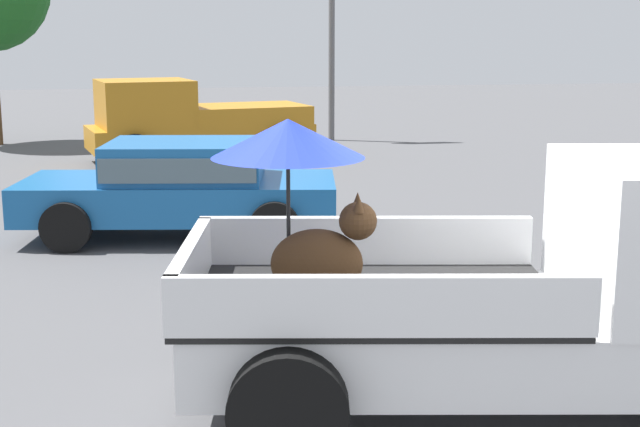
{
  "coord_description": "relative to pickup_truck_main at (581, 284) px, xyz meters",
  "views": [
    {
      "loc": [
        -2.63,
        -6.05,
        2.81
      ],
      "look_at": [
        -1.18,
        2.19,
        1.1
      ],
      "focal_mm": 50.05,
      "sensor_mm": 36.0,
      "label": 1
    }
  ],
  "objects": [
    {
      "name": "ground_plane",
      "position": [
        -0.41,
        0.07,
        -0.96
      ],
      "size": [
        80.0,
        80.0,
        0.0
      ],
      "primitive_type": "plane",
      "color": "#4C4C4F"
    },
    {
      "name": "pickup_truck_main",
      "position": [
        0.0,
        0.0,
        0.0
      ],
      "size": [
        5.29,
        2.94,
        2.2
      ],
      "rotation": [
        0.0,
        0.0,
        -0.17
      ],
      "color": "black",
      "rests_on": "ground"
    },
    {
      "name": "pickup_truck_red",
      "position": [
        -2.44,
        13.74,
        -0.08
      ],
      "size": [
        5.07,
        2.92,
        1.8
      ],
      "rotation": [
        0.0,
        0.0,
        3.35
      ],
      "color": "black",
      "rests_on": "ground"
    },
    {
      "name": "parked_sedan_near",
      "position": [
        -2.81,
        6.33,
        -0.22
      ],
      "size": [
        4.52,
        2.49,
        1.33
      ],
      "rotation": [
        0.0,
        0.0,
        2.98
      ],
      "color": "black",
      "rests_on": "ground"
    }
  ]
}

